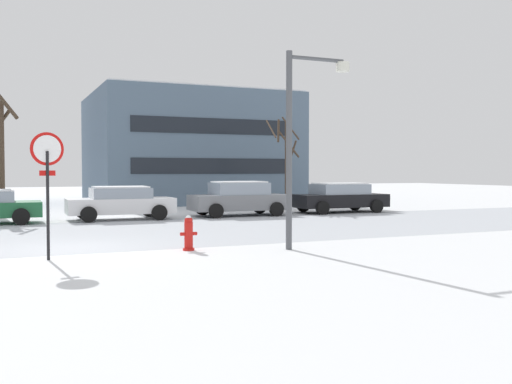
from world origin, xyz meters
The scene contains 10 objects.
ground_plane centered at (0.00, 0.00, 0.00)m, with size 120.00×120.00×0.00m, color white.
road_surface centered at (0.00, 3.57, 0.00)m, with size 80.00×9.14×0.00m.
stop_sign centered at (-0.55, -1.70, 2.05)m, with size 0.74×0.19×2.93m.
fire_hydrant centered at (2.87, -1.40, 0.45)m, with size 0.44×0.30×0.90m.
street_lamp centered at (5.68, -2.27, 3.19)m, with size 1.86×0.36×5.13m.
parked_car_white centered at (3.01, 8.76, 0.72)m, with size 4.36×2.20×1.39m.
parked_car_gray centered at (8.30, 8.67, 0.79)m, with size 4.41×2.19×1.56m.
parked_car_black centered at (13.59, 8.67, 0.74)m, with size 4.60×2.21×1.44m.
tree_far_mid centered at (12.04, 11.34, 2.53)m, with size 1.51×1.80×4.79m.
building_far_right centered at (9.81, 21.63, 3.50)m, with size 12.26×11.14×7.00m.
Camera 1 is at (-1.48, -15.77, 2.06)m, focal length 40.94 mm.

